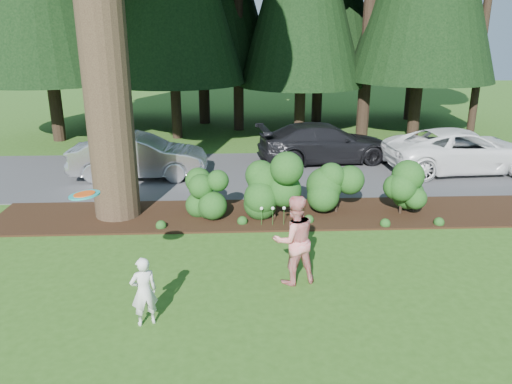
% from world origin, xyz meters
% --- Properties ---
extents(ground, '(80.00, 80.00, 0.00)m').
position_xyz_m(ground, '(0.00, 0.00, 0.00)').
color(ground, '#2B5117').
rests_on(ground, ground).
extents(mulch_bed, '(16.00, 2.50, 0.05)m').
position_xyz_m(mulch_bed, '(0.00, 3.25, 0.03)').
color(mulch_bed, black).
rests_on(mulch_bed, ground).
extents(driveway, '(22.00, 6.00, 0.03)m').
position_xyz_m(driveway, '(0.00, 7.50, 0.01)').
color(driveway, '#38383A').
rests_on(driveway, ground).
extents(shrub_row, '(6.53, 1.60, 1.61)m').
position_xyz_m(shrub_row, '(0.77, 3.14, 0.81)').
color(shrub_row, '#1B4916').
rests_on(shrub_row, ground).
extents(lily_cluster, '(0.69, 0.09, 0.57)m').
position_xyz_m(lily_cluster, '(-0.30, 2.40, 0.50)').
color(lily_cluster, '#1B4916').
rests_on(lily_cluster, ground).
extents(car_silver_wagon, '(4.72, 1.73, 1.54)m').
position_xyz_m(car_silver_wagon, '(-4.63, 7.13, 0.80)').
color(car_silver_wagon, '#ABABAF').
rests_on(car_silver_wagon, driveway).
extents(car_white_suv, '(5.75, 2.95, 1.55)m').
position_xyz_m(car_white_suv, '(7.06, 7.41, 0.81)').
color(car_white_suv, white).
rests_on(car_white_suv, driveway).
extents(car_dark_suv, '(5.46, 2.75, 1.52)m').
position_xyz_m(car_dark_suv, '(2.26, 8.97, 0.79)').
color(car_dark_suv, black).
rests_on(car_dark_suv, driveway).
extents(child, '(0.56, 0.46, 1.31)m').
position_xyz_m(child, '(-2.95, -2.10, 0.65)').
color(child, silver).
rests_on(child, ground).
extents(adult, '(1.09, 0.94, 1.91)m').
position_xyz_m(adult, '(-0.11, -0.66, 0.95)').
color(adult, red).
rests_on(adult, ground).
extents(frisbee, '(0.52, 0.52, 0.08)m').
position_xyz_m(frisbee, '(-3.85, -1.89, 2.40)').
color(frisbee, teal).
rests_on(frisbee, ground).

